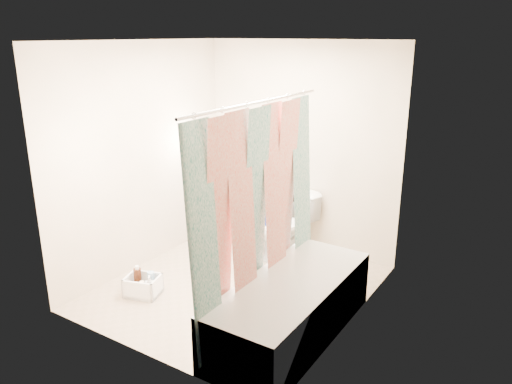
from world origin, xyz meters
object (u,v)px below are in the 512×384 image
Objects in this scene: plumber at (255,194)px; toilet at (286,226)px; cleaning_caddy at (144,286)px; bathtub at (291,306)px.

toilet is at bearing 101.82° from plumber.
toilet is at bearing 47.28° from cleaning_caddy.
bathtub is 2.38× the size of toilet.
plumber is 1.55m from cleaning_caddy.
bathtub reaches higher than cleaning_caddy.
cleaning_caddy is (-0.43, -1.33, -0.67)m from plumber.
toilet is 1.74m from cleaning_caddy.
toilet reaches higher than cleaning_caddy.
plumber is at bearing 133.81° from bathtub.
bathtub is at bearing -10.91° from cleaning_caddy.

